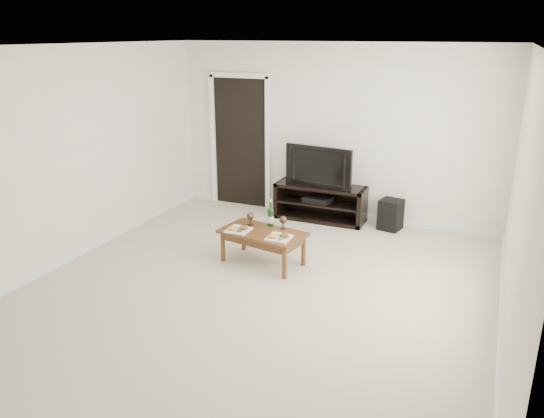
{
  "coord_description": "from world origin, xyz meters",
  "views": [
    {
      "loc": [
        2.25,
        -4.8,
        2.73
      ],
      "look_at": [
        -0.14,
        0.75,
        0.7
      ],
      "focal_mm": 35.0,
      "sensor_mm": 36.0,
      "label": 1
    }
  ],
  "objects_px": {
    "television": "(321,165)",
    "coffee_table": "(263,247)",
    "subwoofer": "(391,215)",
    "media_console": "(320,202)"
  },
  "relations": [
    {
      "from": "television",
      "to": "subwoofer",
      "type": "xyz_separation_m",
      "value": [
        1.07,
        0.02,
        -0.63
      ]
    },
    {
      "from": "subwoofer",
      "to": "coffee_table",
      "type": "relative_size",
      "value": 0.43
    },
    {
      "from": "media_console",
      "to": "subwoofer",
      "type": "xyz_separation_m",
      "value": [
        1.07,
        0.02,
        -0.05
      ]
    },
    {
      "from": "subwoofer",
      "to": "media_console",
      "type": "bearing_deg",
      "value": -167.1
    },
    {
      "from": "television",
      "to": "coffee_table",
      "type": "distance_m",
      "value": 1.92
    },
    {
      "from": "media_console",
      "to": "subwoofer",
      "type": "distance_m",
      "value": 1.07
    },
    {
      "from": "subwoofer",
      "to": "television",
      "type": "bearing_deg",
      "value": -167.1
    },
    {
      "from": "media_console",
      "to": "coffee_table",
      "type": "relative_size",
      "value": 1.33
    },
    {
      "from": "television",
      "to": "coffee_table",
      "type": "relative_size",
      "value": 1.03
    },
    {
      "from": "media_console",
      "to": "television",
      "type": "xyz_separation_m",
      "value": [
        0.0,
        0.0,
        0.58
      ]
    }
  ]
}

